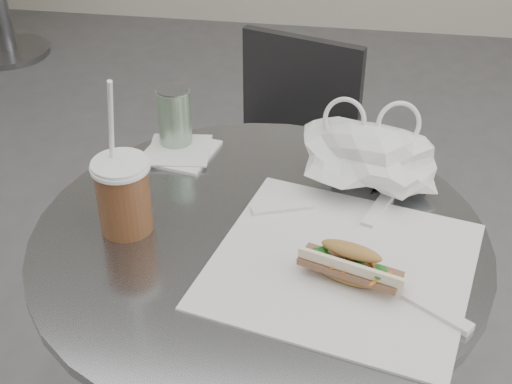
# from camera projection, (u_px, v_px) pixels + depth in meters

# --- Properties ---
(cafe_table) EXTENTS (0.76, 0.76, 0.74)m
(cafe_table) POSITION_uv_depth(u_px,v_px,m) (259.00, 350.00, 1.33)
(cafe_table) COLOR slate
(cafe_table) RESTS_ON ground
(chair_far) EXTENTS (0.42, 0.45, 0.78)m
(chair_far) POSITION_uv_depth(u_px,v_px,m) (275.00, 209.00, 1.90)
(chair_far) COLOR #2E2E30
(chair_far) RESTS_ON ground
(sandwich_paper) EXTENTS (0.47, 0.45, 0.00)m
(sandwich_paper) POSITION_uv_depth(u_px,v_px,m) (342.00, 265.00, 1.11)
(sandwich_paper) COLOR white
(sandwich_paper) RESTS_ON cafe_table
(banh_mi) EXTENTS (0.20, 0.13, 0.06)m
(banh_mi) POSITION_uv_depth(u_px,v_px,m) (350.00, 265.00, 1.06)
(banh_mi) COLOR #AA8240
(banh_mi) RESTS_ON sandwich_paper
(iced_coffee) EXTENTS (0.10, 0.10, 0.28)m
(iced_coffee) POSITION_uv_depth(u_px,v_px,m) (123.00, 194.00, 1.16)
(iced_coffee) COLOR brown
(iced_coffee) RESTS_ON cafe_table
(sunglasses) EXTENTS (0.11, 0.06, 0.05)m
(sunglasses) POSITION_uv_depth(u_px,v_px,m) (399.00, 174.00, 1.29)
(sunglasses) COLOR black
(sunglasses) RESTS_ON cafe_table
(plastic_bag) EXTENTS (0.24, 0.19, 0.12)m
(plastic_bag) POSITION_uv_depth(u_px,v_px,m) (368.00, 158.00, 1.27)
(plastic_bag) COLOR white
(plastic_bag) RESTS_ON cafe_table
(napkin_stack) EXTENTS (0.15, 0.15, 0.01)m
(napkin_stack) POSITION_uv_depth(u_px,v_px,m) (180.00, 152.00, 1.39)
(napkin_stack) COLOR white
(napkin_stack) RESTS_ON cafe_table
(drink_can) EXTENTS (0.06, 0.06, 0.12)m
(drink_can) POSITION_uv_depth(u_px,v_px,m) (175.00, 118.00, 1.38)
(drink_can) COLOR #4F8853
(drink_can) RESTS_ON cafe_table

